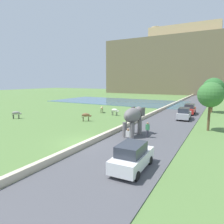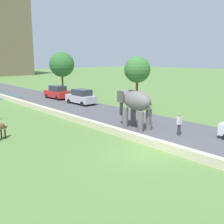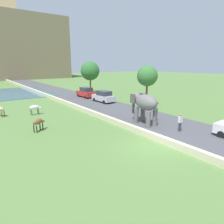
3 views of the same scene
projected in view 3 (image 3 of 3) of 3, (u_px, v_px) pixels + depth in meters
The scene contains 13 objects.
ground_plane at pixel (152, 147), 14.16m from camera, with size 220.00×220.00×0.00m, color #567A3D.
road_surface at pixel (83, 100), 32.72m from camera, with size 7.00×120.00×0.06m, color #4C4C51.
barrier_wall at pixel (66, 103), 28.92m from camera, with size 0.40×110.00×0.52m, color beige.
elephant at pixel (144, 104), 19.01m from camera, with size 1.59×3.51×2.99m.
person_beside_elephant at pixel (156, 114), 20.10m from camera, with size 0.36×0.22×1.63m.
person_trailing at pixel (180, 122), 17.11m from camera, with size 0.36×0.22×1.63m.
car_silver at pixel (104, 97), 30.35m from camera, with size 1.93×4.07×1.80m.
car_red at pixel (86, 92), 34.73m from camera, with size 1.88×4.04×1.80m.
cow_white at pixel (35, 108), 22.92m from camera, with size 1.39×0.46×1.15m.
cow_tan at pixel (0, 109), 22.11m from camera, with size 1.00×1.36×1.15m.
cow_brown at pixel (38, 122), 17.31m from camera, with size 1.34×1.04×1.15m.
tree_near at pixel (90, 71), 38.89m from camera, with size 3.69×3.69×6.26m.
tree_mid at pixel (147, 76), 27.28m from camera, with size 2.86×2.86×5.59m.
Camera 3 is at (-10.05, -8.96, 5.81)m, focal length 31.72 mm.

